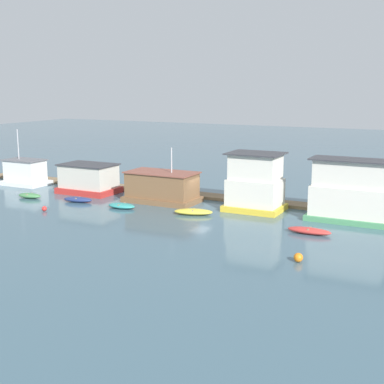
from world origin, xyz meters
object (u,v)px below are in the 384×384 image
(houseboat_red, at_px, (89,179))
(mooring_post_far_right, at_px, (100,181))
(buoy_red, at_px, (44,209))
(houseboat_brown, at_px, (162,187))
(mooring_post_near_right, at_px, (250,197))
(houseboat_green, at_px, (350,193))
(dinghy_teal, at_px, (122,206))
(dinghy_navy, at_px, (78,200))
(dinghy_yellow, at_px, (193,212))
(dinghy_red, at_px, (309,231))
(dinghy_green, at_px, (30,196))
(buoy_orange, at_px, (298,257))
(houseboat_yellow, at_px, (255,184))
(houseboat_white, at_px, (25,173))

(houseboat_red, relative_size, mooring_post_far_right, 3.51)
(buoy_red, bearing_deg, houseboat_red, 100.45)
(houseboat_brown, relative_size, mooring_post_near_right, 4.76)
(houseboat_green, xyz_separation_m, dinghy_teal, (-20.02, -4.66, -2.25))
(dinghy_navy, bearing_deg, mooring_post_far_right, 107.78)
(dinghy_yellow, bearing_deg, dinghy_red, -8.11)
(houseboat_brown, bearing_deg, mooring_post_far_right, 164.75)
(dinghy_green, relative_size, buoy_orange, 4.39)
(houseboat_yellow, bearing_deg, houseboat_red, -179.06)
(dinghy_yellow, distance_m, buoy_red, 13.78)
(dinghy_red, bearing_deg, dinghy_navy, 177.61)
(dinghy_navy, bearing_deg, houseboat_yellow, 15.42)
(dinghy_teal, xyz_separation_m, buoy_orange, (19.19, -7.77, 0.08))
(dinghy_navy, relative_size, dinghy_teal, 1.13)
(houseboat_green, height_order, dinghy_red, houseboat_green)
(houseboat_brown, relative_size, houseboat_green, 1.03)
(mooring_post_far_right, bearing_deg, buoy_orange, -28.57)
(dinghy_navy, height_order, buoy_orange, buoy_orange)
(dinghy_red, bearing_deg, houseboat_red, 168.17)
(dinghy_yellow, bearing_deg, houseboat_white, 169.95)
(houseboat_brown, xyz_separation_m, buoy_red, (-7.66, -8.38, -1.22))
(houseboat_yellow, xyz_separation_m, dinghy_teal, (-11.49, -4.83, -2.27))
(houseboat_yellow, height_order, dinghy_green, houseboat_yellow)
(houseboat_yellow, distance_m, mooring_post_near_right, 2.86)
(houseboat_white, bearing_deg, dinghy_red, -9.45)
(houseboat_brown, distance_m, dinghy_teal, 4.78)
(dinghy_navy, height_order, dinghy_red, dinghy_navy)
(dinghy_yellow, xyz_separation_m, buoy_orange, (12.00, -8.53, 0.04))
(houseboat_red, relative_size, houseboat_green, 0.86)
(dinghy_green, relative_size, mooring_post_near_right, 1.78)
(dinghy_green, bearing_deg, mooring_post_far_right, 63.82)
(houseboat_red, height_order, houseboat_yellow, houseboat_yellow)
(dinghy_teal, bearing_deg, houseboat_green, 13.11)
(houseboat_red, height_order, houseboat_brown, houseboat_brown)
(mooring_post_far_right, bearing_deg, dinghy_red, -16.42)
(dinghy_teal, bearing_deg, dinghy_green, -177.42)
(dinghy_green, xyz_separation_m, dinghy_navy, (5.65, 0.69, 0.00))
(houseboat_white, height_order, dinghy_green, houseboat_white)
(houseboat_white, relative_size, mooring_post_near_right, 4.21)
(mooring_post_near_right, height_order, buoy_orange, mooring_post_near_right)
(mooring_post_near_right, bearing_deg, dinghy_green, -161.20)
(houseboat_white, xyz_separation_m, houseboat_green, (36.83, -0.36, 1.09))
(houseboat_yellow, bearing_deg, buoy_red, -152.17)
(dinghy_green, relative_size, buoy_red, 5.80)
(dinghy_teal, bearing_deg, dinghy_red, -2.48)
(houseboat_red, relative_size, dinghy_green, 2.24)
(houseboat_red, bearing_deg, dinghy_red, -11.83)
(buoy_orange, bearing_deg, houseboat_yellow, 121.42)
(dinghy_navy, xyz_separation_m, dinghy_teal, (5.34, -0.19, -0.04))
(mooring_post_far_right, bearing_deg, houseboat_yellow, -5.73)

